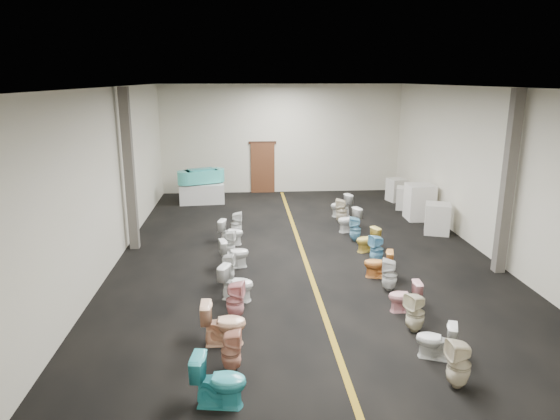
# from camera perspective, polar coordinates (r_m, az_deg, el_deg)

# --- Properties ---
(floor) EXTENTS (16.00, 16.00, 0.00)m
(floor) POSITION_cam_1_polar(r_m,az_deg,el_deg) (13.77, 2.72, -5.21)
(floor) COLOR black
(floor) RESTS_ON ground
(ceiling) EXTENTS (16.00, 16.00, 0.00)m
(ceiling) POSITION_cam_1_polar(r_m,az_deg,el_deg) (12.94, 2.97, 13.87)
(ceiling) COLOR black
(ceiling) RESTS_ON ground
(wall_back) EXTENTS (10.00, 0.00, 10.00)m
(wall_back) POSITION_cam_1_polar(r_m,az_deg,el_deg) (21.04, 0.17, 8.11)
(wall_back) COLOR beige
(wall_back) RESTS_ON ground
(wall_front) EXTENTS (10.00, 0.00, 10.00)m
(wall_front) POSITION_cam_1_polar(r_m,az_deg,el_deg) (5.66, 12.88, -11.38)
(wall_front) COLOR beige
(wall_front) RESTS_ON ground
(wall_left) EXTENTS (0.00, 16.00, 16.00)m
(wall_left) POSITION_cam_1_polar(r_m,az_deg,el_deg) (13.51, -18.77, 3.53)
(wall_left) COLOR beige
(wall_left) RESTS_ON ground
(wall_right) EXTENTS (0.00, 16.00, 16.00)m
(wall_right) POSITION_cam_1_polar(r_m,az_deg,el_deg) (14.64, 22.70, 3.99)
(wall_right) COLOR beige
(wall_right) RESTS_ON ground
(aisle_stripe) EXTENTS (0.12, 15.60, 0.01)m
(aisle_stripe) POSITION_cam_1_polar(r_m,az_deg,el_deg) (13.76, 2.72, -5.20)
(aisle_stripe) COLOR olive
(aisle_stripe) RESTS_ON floor
(back_door) EXTENTS (1.00, 0.10, 2.10)m
(back_door) POSITION_cam_1_polar(r_m,az_deg,el_deg) (21.11, -1.99, 4.83)
(back_door) COLOR #562D19
(back_door) RESTS_ON floor
(door_frame) EXTENTS (1.15, 0.08, 0.10)m
(door_frame) POSITION_cam_1_polar(r_m,az_deg,el_deg) (20.96, -2.02, 7.71)
(door_frame) COLOR #331C11
(door_frame) RESTS_ON back_door
(column_left) EXTENTS (0.25, 0.25, 4.50)m
(column_left) POSITION_cam_1_polar(r_m,az_deg,el_deg) (14.40, -16.84, 4.35)
(column_left) COLOR #59544C
(column_left) RESTS_ON floor
(column_right) EXTENTS (0.25, 0.25, 4.50)m
(column_right) POSITION_cam_1_polar(r_m,az_deg,el_deg) (13.22, 24.60, 2.74)
(column_right) COLOR #59544C
(column_right) RESTS_ON floor
(display_table) EXTENTS (1.77, 1.00, 0.76)m
(display_table) POSITION_cam_1_polar(r_m,az_deg,el_deg) (19.64, -8.92, 1.89)
(display_table) COLOR silver
(display_table) RESTS_ON floor
(bathtub) EXTENTS (1.76, 1.14, 0.55)m
(bathtub) POSITION_cam_1_polar(r_m,az_deg,el_deg) (19.50, -9.00, 3.88)
(bathtub) COLOR #44C5BB
(bathtub) RESTS_ON display_table
(appliance_crate_a) EXTENTS (0.94, 0.94, 0.95)m
(appliance_crate_a) POSITION_cam_1_polar(r_m,az_deg,el_deg) (16.30, 17.54, -0.95)
(appliance_crate_a) COLOR silver
(appliance_crate_a) RESTS_ON floor
(appliance_crate_b) EXTENTS (0.91, 0.91, 1.21)m
(appliance_crate_b) POSITION_cam_1_polar(r_m,az_deg,el_deg) (17.75, 15.67, 0.89)
(appliance_crate_b) COLOR white
(appliance_crate_b) RESTS_ON floor
(appliance_crate_c) EXTENTS (0.90, 0.90, 0.81)m
(appliance_crate_c) POSITION_cam_1_polar(r_m,az_deg,el_deg) (19.10, 14.22, 1.33)
(appliance_crate_c) COLOR white
(appliance_crate_c) RESTS_ON floor
(appliance_crate_d) EXTENTS (0.77, 0.77, 0.90)m
(appliance_crate_d) POSITION_cam_1_polar(r_m,az_deg,el_deg) (20.21, 13.16, 2.25)
(appliance_crate_d) COLOR silver
(appliance_crate_d) RESTS_ON floor
(toilet_left_0) EXTENTS (0.86, 0.57, 0.82)m
(toilet_left_0) POSITION_cam_1_polar(r_m,az_deg,el_deg) (7.80, -6.94, -18.80)
(toilet_left_0) COLOR #34ABB5
(toilet_left_0) RESTS_ON floor
(toilet_left_1) EXTENTS (0.36, 0.35, 0.73)m
(toilet_left_1) POSITION_cam_1_polar(r_m,az_deg,el_deg) (8.55, -5.60, -15.78)
(toilet_left_1) COLOR tan
(toilet_left_1) RESTS_ON floor
(toilet_left_2) EXTENTS (0.81, 0.46, 0.82)m
(toilet_left_2) POSITION_cam_1_polar(r_m,az_deg,el_deg) (9.33, -6.45, -12.73)
(toilet_left_2) COLOR #FFC49D
(toilet_left_2) RESTS_ON floor
(toilet_left_3) EXTENTS (0.43, 0.42, 0.80)m
(toilet_left_3) POSITION_cam_1_polar(r_m,az_deg,el_deg) (10.20, -5.15, -10.26)
(toilet_left_3) COLOR pink
(toilet_left_3) RESTS_ON floor
(toilet_left_4) EXTENTS (0.86, 0.68, 0.77)m
(toilet_left_4) POSITION_cam_1_polar(r_m,az_deg,el_deg) (11.03, -4.96, -8.33)
(toilet_left_4) COLOR white
(toilet_left_4) RESTS_ON floor
(toilet_left_5) EXTENTS (0.38, 0.37, 0.71)m
(toilet_left_5) POSITION_cam_1_polar(r_m,az_deg,el_deg) (11.96, -5.99, -6.63)
(toilet_left_5) COLOR silver
(toilet_left_5) RESTS_ON floor
(toilet_left_6) EXTENTS (0.82, 0.58, 0.76)m
(toilet_left_6) POSITION_cam_1_polar(r_m,az_deg,el_deg) (12.85, -5.25, -4.94)
(toilet_left_6) COLOR white
(toilet_left_6) RESTS_ON floor
(toilet_left_7) EXTENTS (0.38, 0.37, 0.70)m
(toilet_left_7) POSITION_cam_1_polar(r_m,az_deg,el_deg) (13.72, -5.80, -3.80)
(toilet_left_7) COLOR silver
(toilet_left_7) RESTS_ON floor
(toilet_left_8) EXTENTS (0.79, 0.58, 0.72)m
(toilet_left_8) POSITION_cam_1_polar(r_m,az_deg,el_deg) (14.64, -5.60, -2.54)
(toilet_left_8) COLOR white
(toilet_left_8) RESTS_ON floor
(toilet_left_9) EXTENTS (0.35, 0.35, 0.74)m
(toilet_left_9) POSITION_cam_1_polar(r_m,az_deg,el_deg) (15.43, -5.00, -1.57)
(toilet_left_9) COLOR white
(toilet_left_9) RESTS_ON floor
(toilet_right_0) EXTENTS (0.39, 0.38, 0.81)m
(toilet_right_0) POSITION_cam_1_polar(r_m,az_deg,el_deg) (8.59, 19.76, -16.25)
(toilet_right_0) COLOR beige
(toilet_right_0) RESTS_ON floor
(toilet_right_1) EXTENTS (0.76, 0.60, 0.68)m
(toilet_right_1) POSITION_cam_1_polar(r_m,az_deg,el_deg) (9.28, 17.38, -14.02)
(toilet_right_1) COLOR white
(toilet_right_1) RESTS_ON floor
(toilet_right_2) EXTENTS (0.47, 0.47, 0.78)m
(toilet_right_2) POSITION_cam_1_polar(r_m,az_deg,el_deg) (10.03, 15.21, -11.25)
(toilet_right_2) COLOR beige
(toilet_right_2) RESTS_ON floor
(toilet_right_3) EXTENTS (0.67, 0.41, 0.67)m
(toilet_right_3) POSITION_cam_1_polar(r_m,az_deg,el_deg) (10.79, 14.04, -9.57)
(toilet_right_3) COLOR #EFA7AD
(toilet_right_3) RESTS_ON floor
(toilet_right_4) EXTENTS (0.44, 0.43, 0.76)m
(toilet_right_4) POSITION_cam_1_polar(r_m,az_deg,el_deg) (11.70, 12.42, -7.27)
(toilet_right_4) COLOR silver
(toilet_right_4) RESTS_ON floor
(toilet_right_5) EXTENTS (0.76, 0.55, 0.70)m
(toilet_right_5) POSITION_cam_1_polar(r_m,az_deg,el_deg) (12.41, 11.16, -6.05)
(toilet_right_5) COLOR orange
(toilet_right_5) RESTS_ON floor
(toilet_right_6) EXTENTS (0.44, 0.44, 0.77)m
(toilet_right_6) POSITION_cam_1_polar(r_m,az_deg,el_deg) (13.29, 10.99, -4.44)
(toilet_right_6) COLOR #6FB8DE
(toilet_right_6) RESTS_ON floor
(toilet_right_7) EXTENTS (0.75, 0.57, 0.68)m
(toilet_right_7) POSITION_cam_1_polar(r_m,az_deg,el_deg) (14.16, 9.96, -3.38)
(toilet_right_7) COLOR #EECD55
(toilet_right_7) RESTS_ON floor
(toilet_right_8) EXTENTS (0.38, 0.38, 0.75)m
(toilet_right_8) POSITION_cam_1_polar(r_m,az_deg,el_deg) (14.99, 8.61, -2.17)
(toilet_right_8) COLOR #73B5D6
(toilet_right_8) RESTS_ON floor
(toilet_right_9) EXTENTS (0.84, 0.64, 0.76)m
(toilet_right_9) POSITION_cam_1_polar(r_m,az_deg,el_deg) (15.88, 7.88, -1.15)
(toilet_right_9) COLOR white
(toilet_right_9) RESTS_ON floor
(toilet_right_10) EXTENTS (0.47, 0.46, 0.84)m
(toilet_right_10) POSITION_cam_1_polar(r_m,az_deg,el_deg) (16.78, 7.03, -0.12)
(toilet_right_10) COLOR beige
(toilet_right_10) RESTS_ON floor
(toilet_right_11) EXTENTS (0.85, 0.64, 0.77)m
(toilet_right_11) POSITION_cam_1_polar(r_m,az_deg,el_deg) (17.65, 6.98, 0.52)
(toilet_right_11) COLOR silver
(toilet_right_11) RESTS_ON floor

